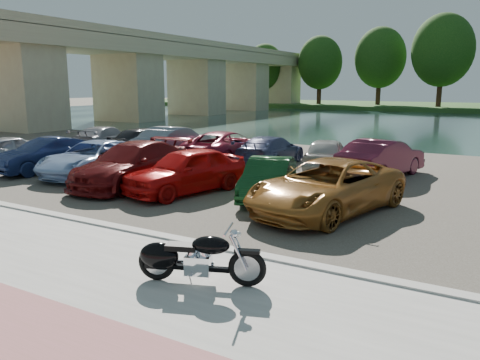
% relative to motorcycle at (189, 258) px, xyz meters
% --- Properties ---
extents(ground, '(200.00, 200.00, 0.00)m').
position_rel_motorcycle_xyz_m(ground, '(-0.88, -0.21, -0.56)').
color(ground, '#595447').
rests_on(ground, ground).
extents(promenade, '(60.00, 6.00, 0.10)m').
position_rel_motorcycle_xyz_m(promenade, '(-0.88, -1.21, -0.51)').
color(promenade, '#9D9B94').
rests_on(promenade, ground).
extents(pink_path, '(60.00, 2.00, 0.01)m').
position_rel_motorcycle_xyz_m(pink_path, '(-0.88, -2.71, -0.46)').
color(pink_path, '#9C5E58').
rests_on(pink_path, promenade).
extents(kerb, '(60.00, 0.30, 0.14)m').
position_rel_motorcycle_xyz_m(kerb, '(-0.88, 1.79, -0.49)').
color(kerb, '#9D9B94').
rests_on(kerb, ground).
extents(parking_lot, '(60.00, 18.00, 0.04)m').
position_rel_motorcycle_xyz_m(parking_lot, '(-0.88, 10.79, -0.54)').
color(parking_lot, '#413C34').
rests_on(parking_lot, ground).
extents(river, '(120.00, 40.00, 0.00)m').
position_rel_motorcycle_xyz_m(river, '(-0.88, 39.79, -0.56)').
color(river, '#182B29').
rests_on(river, ground).
extents(far_bank, '(120.00, 24.00, 0.60)m').
position_rel_motorcycle_xyz_m(far_bank, '(-0.88, 71.79, -0.26)').
color(far_bank, '#234017').
rests_on(far_bank, ground).
extents(bridge, '(7.00, 56.00, 8.55)m').
position_rel_motorcycle_xyz_m(bridge, '(-28.88, 40.81, 4.96)').
color(bridge, tan).
rests_on(bridge, ground).
extents(motorcycle, '(2.25, 1.07, 1.05)m').
position_rel_motorcycle_xyz_m(motorcycle, '(0.00, 0.00, 0.00)').
color(motorcycle, black).
rests_on(motorcycle, promenade).
extents(car_1, '(2.03, 4.36, 1.38)m').
position_rel_motorcycle_xyz_m(car_1, '(-11.71, 6.28, 0.17)').
color(car_1, '#151F42').
rests_on(car_1, parking_lot).
extents(car_2, '(2.71, 5.08, 1.36)m').
position_rel_motorcycle_xyz_m(car_2, '(-9.40, 6.65, 0.16)').
color(car_2, '#93AED7').
rests_on(car_2, parking_lot).
extents(car_3, '(2.42, 5.34, 1.52)m').
position_rel_motorcycle_xyz_m(car_3, '(-6.79, 6.00, 0.24)').
color(car_3, '#580C0D').
rests_on(car_3, parking_lot).
extents(car_4, '(2.81, 4.70, 1.50)m').
position_rel_motorcycle_xyz_m(car_4, '(-4.42, 5.98, 0.23)').
color(car_4, '#B90D0C').
rests_on(car_4, parking_lot).
extents(car_5, '(2.35, 4.03, 1.25)m').
position_rel_motorcycle_xyz_m(car_5, '(-1.71, 6.67, 0.11)').
color(car_5, '#0F3918').
rests_on(car_5, parking_lot).
extents(car_6, '(3.69, 5.75, 1.47)m').
position_rel_motorcycle_xyz_m(car_6, '(0.47, 5.92, 0.22)').
color(car_6, '#985F23').
rests_on(car_6, parking_lot).
extents(car_7, '(3.01, 4.94, 1.34)m').
position_rel_motorcycle_xyz_m(car_7, '(-14.33, 12.07, 0.15)').
color(car_7, gray).
rests_on(car_7, parking_lot).
extents(car_8, '(1.99, 4.30, 1.43)m').
position_rel_motorcycle_xyz_m(car_8, '(-11.71, 12.32, 0.19)').
color(car_8, black).
rests_on(car_8, parking_lot).
extents(car_9, '(1.77, 4.71, 1.54)m').
position_rel_motorcycle_xyz_m(car_9, '(-9.46, 11.92, 0.25)').
color(car_9, slate).
rests_on(car_9, parking_lot).
extents(car_10, '(2.54, 5.17, 1.41)m').
position_rel_motorcycle_xyz_m(car_10, '(-6.79, 12.32, 0.18)').
color(car_10, maroon).
rests_on(car_10, parking_lot).
extents(car_11, '(2.02, 4.60, 1.32)m').
position_rel_motorcycle_xyz_m(car_11, '(-4.39, 12.27, 0.14)').
color(car_11, navy).
rests_on(car_11, parking_lot).
extents(car_12, '(2.33, 4.23, 1.36)m').
position_rel_motorcycle_xyz_m(car_12, '(-1.83, 12.46, 0.16)').
color(car_12, '#A3A39F').
rests_on(car_12, parking_lot).
extents(car_13, '(2.64, 4.73, 1.48)m').
position_rel_motorcycle_xyz_m(car_13, '(0.57, 11.99, 0.22)').
color(car_13, '#4D1426').
rests_on(car_13, parking_lot).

